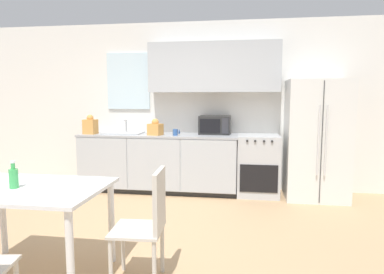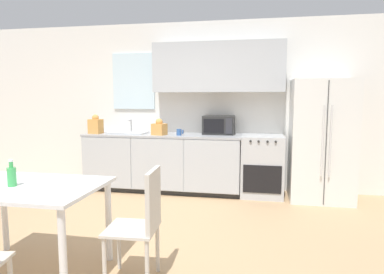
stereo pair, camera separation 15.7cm
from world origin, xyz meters
TOP-DOWN VIEW (x-y plane):
  - ground_plane at (0.00, 0.00)m, footprint 12.00×12.00m
  - wall_back at (0.10, 2.36)m, footprint 12.00×0.38m
  - kitchen_counter at (-0.31, 2.04)m, footprint 2.50×0.68m
  - oven_range at (1.24, 2.06)m, footprint 0.62×0.64m
  - refrigerator at (2.08, 2.01)m, footprint 0.87×0.76m
  - kitchen_sink at (-0.90, 2.05)m, footprint 0.61×0.40m
  - microwave at (0.56, 2.17)m, footprint 0.49×0.34m
  - coffee_mug at (-0.01, 1.90)m, footprint 0.11×0.08m
  - grocery_bag_0 at (-0.33, 1.90)m, footprint 0.24×0.22m
  - grocery_bag_1 at (-1.39, 1.90)m, footprint 0.21×0.19m
  - dining_table at (-0.70, -0.72)m, footprint 1.21×0.87m
  - dining_chair_side at (0.28, -0.64)m, footprint 0.42×0.42m
  - drink_bottle at (-0.79, -0.77)m, footprint 0.07×0.07m

SIDE VIEW (x-z plane):
  - ground_plane at x=0.00m, z-range 0.00..0.00m
  - oven_range at x=1.24m, z-range 0.00..0.92m
  - kitchen_counter at x=-0.31m, z-range 0.00..0.92m
  - dining_chair_side at x=0.28m, z-range 0.07..1.00m
  - dining_table at x=-0.70m, z-range 0.28..1.06m
  - drink_bottle at x=-0.79m, z-range 0.75..0.97m
  - refrigerator at x=2.08m, z-range 0.00..1.75m
  - kitchen_sink at x=-0.90m, z-range 0.82..1.04m
  - coffee_mug at x=-0.01m, z-range 0.91..1.01m
  - grocery_bag_0 at x=-0.33m, z-range 0.89..1.15m
  - grocery_bag_1 at x=-1.39m, z-range 0.90..1.20m
  - microwave at x=0.56m, z-range 0.91..1.20m
  - wall_back at x=0.10m, z-range 0.13..2.83m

